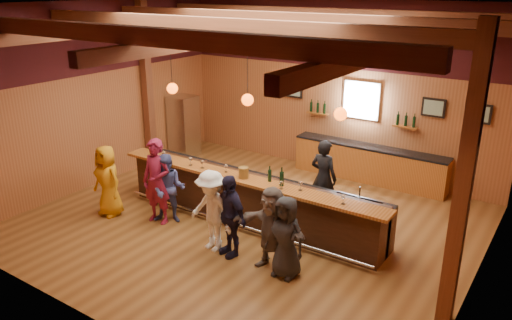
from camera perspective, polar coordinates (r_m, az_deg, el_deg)
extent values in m
plane|color=brown|center=(10.82, -0.89, -7.19)|extent=(9.00, 9.00, 0.00)
cube|color=brown|center=(13.40, 8.94, 8.08)|extent=(9.00, 0.04, 4.50)
cube|color=brown|center=(7.27, -19.28, -2.81)|extent=(9.00, 0.04, 4.50)
cube|color=brown|center=(13.04, -17.55, 7.09)|extent=(0.04, 8.00, 4.50)
cube|color=brown|center=(8.41, 25.11, -0.56)|extent=(0.04, 8.00, 4.50)
cube|color=brown|center=(9.66, -1.04, 17.36)|extent=(9.00, 8.00, 0.04)
cube|color=#380F11|center=(13.18, 9.23, 14.04)|extent=(9.00, 0.01, 1.70)
cube|color=#380F11|center=(12.82, -18.15, 13.19)|extent=(0.01, 8.00, 1.70)
cube|color=#380F11|center=(8.08, 26.40, 8.82)|extent=(0.01, 8.00, 1.70)
cube|color=brown|center=(13.90, -12.36, 8.28)|extent=(0.22, 0.22, 4.50)
cube|color=brown|center=(7.50, 22.67, -2.55)|extent=(0.22, 0.22, 4.50)
cube|color=brown|center=(7.43, -14.77, 13.71)|extent=(8.80, 0.20, 0.25)
cube|color=brown|center=(8.88, -4.85, 15.14)|extent=(8.80, 0.20, 0.25)
cube|color=brown|center=(10.51, 2.21, 15.90)|extent=(8.80, 0.20, 0.25)
cube|color=brown|center=(12.25, 7.35, 16.30)|extent=(8.80, 0.20, 0.25)
cube|color=brown|center=(11.67, -13.61, 14.53)|extent=(0.18, 7.80, 0.22)
cube|color=brown|center=(9.70, -1.02, 14.11)|extent=(0.18, 7.80, 0.22)
cube|color=brown|center=(8.36, 16.53, 12.43)|extent=(0.18, 7.80, 0.22)
cube|color=black|center=(10.60, -0.91, -4.66)|extent=(6.00, 0.60, 1.05)
cube|color=#934D1A|center=(10.24, -1.50, -2.17)|extent=(6.30, 0.50, 0.06)
cube|color=black|center=(10.73, 0.24, -2.02)|extent=(6.00, 0.48, 0.05)
cube|color=black|center=(10.91, 0.23, -4.34)|extent=(6.00, 0.48, 0.90)
cube|color=silver|center=(9.87, 9.98, -4.63)|extent=(0.45, 0.40, 0.14)
cube|color=silver|center=(9.70, 12.68, -5.26)|extent=(0.45, 0.40, 0.14)
cylinder|color=silver|center=(10.45, -2.22, -7.32)|extent=(6.00, 0.06, 0.06)
cube|color=#934D1A|center=(13.19, 12.72, -0.50)|extent=(4.00, 0.50, 0.90)
cube|color=black|center=(13.03, 12.87, 1.46)|extent=(4.00, 0.52, 0.05)
cube|color=silver|center=(13.09, 11.98, 6.72)|extent=(0.95, 0.08, 0.95)
cube|color=white|center=(13.04, 11.90, 6.68)|extent=(0.78, 0.01, 0.78)
cube|color=black|center=(13.91, 4.30, 8.06)|extent=(0.55, 0.04, 0.45)
cube|color=silver|center=(13.89, 4.25, 8.04)|extent=(0.45, 0.01, 0.35)
cube|color=black|center=(12.53, 19.63, 5.66)|extent=(0.55, 0.04, 0.45)
cube|color=silver|center=(12.51, 19.60, 5.64)|extent=(0.45, 0.01, 0.35)
cube|color=black|center=(12.33, 24.10, 4.88)|extent=(0.55, 0.04, 0.45)
cube|color=silver|center=(12.31, 24.08, 4.85)|extent=(0.45, 0.01, 0.35)
cube|color=#934D1A|center=(13.62, 7.05, 5.33)|extent=(0.60, 0.18, 0.04)
cylinder|color=black|center=(13.67, 6.32, 6.06)|extent=(0.07, 0.07, 0.26)
cylinder|color=black|center=(13.58, 7.07, 5.94)|extent=(0.07, 0.07, 0.26)
cylinder|color=black|center=(13.50, 7.83, 5.82)|extent=(0.07, 0.07, 0.26)
cube|color=#934D1A|center=(12.76, 16.69, 3.66)|extent=(0.60, 0.18, 0.04)
cylinder|color=black|center=(12.78, 15.90, 4.46)|extent=(0.07, 0.07, 0.26)
cylinder|color=black|center=(12.72, 16.75, 4.31)|extent=(0.07, 0.07, 0.26)
cylinder|color=black|center=(12.67, 17.61, 4.16)|extent=(0.07, 0.07, 0.26)
cylinder|color=black|center=(11.03, -9.72, 11.24)|extent=(0.01, 0.01, 1.25)
sphere|color=#EF4C0B|center=(11.14, -9.54, 8.07)|extent=(0.24, 0.24, 0.24)
cylinder|color=black|center=(9.78, -1.00, 10.46)|extent=(0.01, 0.01, 1.25)
sphere|color=#EF4C0B|center=(9.90, -0.97, 6.89)|extent=(0.24, 0.24, 0.24)
cylinder|color=black|center=(8.81, 9.89, 9.14)|extent=(0.01, 0.01, 1.25)
sphere|color=#EF4C0B|center=(8.94, 9.66, 5.21)|extent=(0.24, 0.24, 0.24)
cube|color=silver|center=(14.80, -8.26, 3.84)|extent=(0.70, 0.70, 1.80)
imported|color=orange|center=(11.36, -16.59, -2.28)|extent=(0.81, 0.56, 1.60)
imported|color=maroon|center=(10.72, -11.28, -2.43)|extent=(0.72, 0.51, 1.85)
imported|color=#434B86|center=(10.73, -9.98, -3.27)|extent=(0.92, 0.86, 1.52)
imported|color=white|center=(9.52, -5.09, -5.82)|extent=(1.12, 0.74, 1.62)
imported|color=#1D1A34|center=(9.33, -3.03, -6.35)|extent=(1.02, 0.69, 1.61)
imported|color=#645650|center=(8.89, 1.80, -7.85)|extent=(1.46, 0.47, 1.57)
imported|color=#252527|center=(8.71, 3.41, -8.79)|extent=(0.74, 0.48, 1.49)
imported|color=black|center=(10.99, 7.72, -2.00)|extent=(0.66, 0.46, 1.72)
cylinder|color=brown|center=(10.18, -1.43, -1.45)|extent=(0.21, 0.21, 0.23)
cylinder|color=black|center=(10.00, 1.58, -1.80)|extent=(0.07, 0.07, 0.24)
cylinder|color=black|center=(9.94, 1.59, -0.92)|extent=(0.02, 0.02, 0.08)
cylinder|color=black|center=(9.79, 2.95, -2.18)|extent=(0.08, 0.08, 0.29)
cylinder|color=black|center=(9.72, 2.97, -1.12)|extent=(0.03, 0.03, 0.10)
cylinder|color=silver|center=(11.83, -11.59, 0.65)|extent=(0.07, 0.07, 0.01)
cylinder|color=silver|center=(11.81, -11.61, 0.91)|extent=(0.01, 0.01, 0.10)
sphere|color=silver|center=(11.79, -11.64, 1.30)|extent=(0.08, 0.08, 0.08)
cylinder|color=silver|center=(11.46, -10.42, 0.09)|extent=(0.08, 0.08, 0.01)
cylinder|color=silver|center=(11.44, -10.44, 0.37)|extent=(0.01, 0.01, 0.11)
sphere|color=silver|center=(11.41, -10.47, 0.80)|extent=(0.09, 0.09, 0.09)
cylinder|color=silver|center=(11.00, -7.47, -0.58)|extent=(0.08, 0.08, 0.01)
cylinder|color=silver|center=(10.98, -7.48, -0.29)|extent=(0.01, 0.01, 0.11)
sphere|color=silver|center=(10.95, -7.50, 0.15)|extent=(0.09, 0.09, 0.09)
cylinder|color=silver|center=(10.80, -6.15, -0.90)|extent=(0.07, 0.07, 0.01)
cylinder|color=silver|center=(10.78, -6.16, -0.63)|extent=(0.01, 0.01, 0.10)
sphere|color=silver|center=(10.76, -6.17, -0.20)|extent=(0.08, 0.08, 0.08)
cylinder|color=silver|center=(10.54, -3.44, -1.36)|extent=(0.07, 0.07, 0.01)
cylinder|color=silver|center=(10.52, -3.44, -1.10)|extent=(0.01, 0.01, 0.09)
sphere|color=silver|center=(10.50, -3.45, -0.70)|extent=(0.08, 0.08, 0.08)
cylinder|color=silver|center=(9.70, 2.89, -3.27)|extent=(0.06, 0.06, 0.01)
cylinder|color=silver|center=(9.68, 2.90, -3.00)|extent=(0.01, 0.01, 0.09)
sphere|color=silver|center=(9.65, 2.91, -2.59)|extent=(0.07, 0.07, 0.07)
cylinder|color=silver|center=(9.65, 5.08, -3.46)|extent=(0.08, 0.08, 0.01)
cylinder|color=silver|center=(9.62, 5.09, -3.14)|extent=(0.01, 0.01, 0.11)
sphere|color=silver|center=(9.59, 5.11, -2.65)|extent=(0.09, 0.09, 0.09)
cylinder|color=silver|center=(9.18, 9.90, -4.94)|extent=(0.07, 0.07, 0.01)
cylinder|color=silver|center=(9.15, 9.92, -4.62)|extent=(0.01, 0.01, 0.11)
sphere|color=silver|center=(9.12, 9.96, -4.12)|extent=(0.08, 0.08, 0.08)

